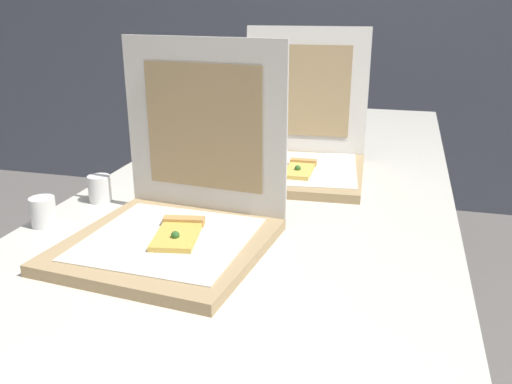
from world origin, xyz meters
TOP-DOWN VIEW (x-y plane):
  - table at (0.00, 0.64)m, footprint 0.88×2.32m
  - pizza_box_front at (-0.10, 0.30)m, footprint 0.39×0.39m
  - pizza_box_middle at (0.04, 0.82)m, footprint 0.38×0.44m
  - cup_white_near_center at (-0.36, 0.47)m, footprint 0.05×0.05m
  - cup_white_mid at (-0.28, 0.66)m, footprint 0.05×0.05m
  - cup_white_far at (-0.22, 1.03)m, footprint 0.05×0.05m
  - cup_white_near_left at (-0.40, 0.31)m, footprint 0.05×0.05m

SIDE VIEW (x-z plane):
  - table at x=0.00m, z-range 0.32..1.05m
  - cup_white_near_center at x=-0.36m, z-range 0.73..0.79m
  - cup_white_mid at x=-0.28m, z-range 0.73..0.79m
  - cup_white_far at x=-0.22m, z-range 0.73..0.79m
  - cup_white_near_left at x=-0.40m, z-range 0.73..0.79m
  - pizza_box_middle at x=0.04m, z-range 0.60..0.97m
  - pizza_box_front at x=-0.10m, z-range 0.59..0.97m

